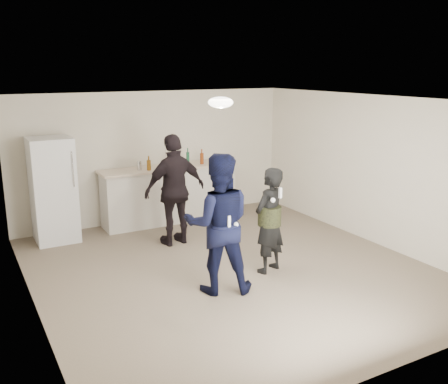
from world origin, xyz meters
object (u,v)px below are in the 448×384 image
shaker (139,166)px  man (218,224)px  counter (170,195)px  spectator (175,190)px  woman (269,220)px  fridge (53,190)px

shaker → man: 3.15m
counter → spectator: 1.36m
counter → shaker: (-0.61, -0.06, 0.65)m
counter → woman: size_ratio=1.67×
shaker → fridge: bearing=-179.6°
fridge → man: 3.48m
man → spectator: (0.24, 1.98, 0.00)m
shaker → man: bearing=-90.6°
fridge → man: (1.52, -3.13, 0.04)m
counter → shaker: bearing=-174.4°
shaker → man: size_ratio=0.09×
counter → fridge: fridge is taller
counter → fridge: size_ratio=1.44×
fridge → woman: size_ratio=1.15×
man → spectator: size_ratio=1.00×
counter → woman: bearing=-84.1°
fridge → shaker: bearing=0.4°
man → shaker: bearing=-67.2°
fridge → woman: bearing=-49.6°
spectator → shaker: bearing=-85.3°
man → spectator: bearing=-73.5°
counter → spectator: spectator is taller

